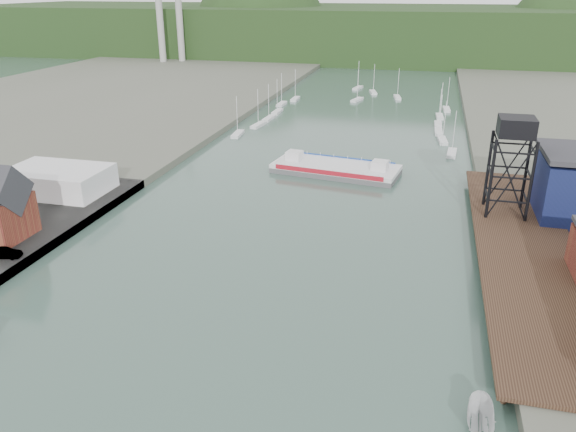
% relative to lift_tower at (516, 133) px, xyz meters
% --- Properties ---
extents(east_pier, '(14.00, 70.00, 2.45)m').
position_rel_lift_tower_xyz_m(east_pier, '(2.00, -13.00, -13.75)').
color(east_pier, black).
rests_on(east_pier, ground).
extents(white_shed, '(18.00, 12.00, 4.50)m').
position_rel_lift_tower_xyz_m(white_shed, '(-79.00, -8.00, -11.80)').
color(white_shed, silver).
rests_on(white_shed, west_quay).
extents(lift_tower, '(6.50, 6.50, 16.00)m').
position_rel_lift_tower_xyz_m(lift_tower, '(0.00, 0.00, 0.00)').
color(lift_tower, black).
rests_on(lift_tower, east_pier).
extents(marina_sailboats, '(57.71, 92.65, 0.90)m').
position_rel_lift_tower_xyz_m(marina_sailboats, '(-34.92, 80.46, -15.30)').
color(marina_sailboats, silver).
rests_on(marina_sailboats, ground).
extents(smokestacks, '(11.20, 8.20, 60.00)m').
position_rel_lift_tower_xyz_m(smokestacks, '(-141.00, 174.50, 14.35)').
color(smokestacks, '#9C9D98').
rests_on(smokestacks, ground).
extents(distant_hills, '(500.00, 120.00, 80.00)m').
position_rel_lift_tower_xyz_m(distant_hills, '(-38.98, 243.35, -5.27)').
color(distant_hills, '#1F3316').
rests_on(distant_hills, ground).
extents(chain_ferry, '(27.64, 14.23, 3.80)m').
position_rel_lift_tower_xyz_m(chain_ferry, '(-31.74, 20.40, -14.56)').
color(chain_ferry, '#515154').
rests_on(chain_ferry, ground).
extents(motorboat, '(2.76, 6.47, 2.45)m').
position_rel_lift_tower_xyz_m(motorboat, '(-6.49, -50.55, -14.42)').
color(motorboat, silver).
rests_on(motorboat, ground).
extents(car_west_b, '(4.75, 2.66, 1.48)m').
position_rel_lift_tower_xyz_m(car_west_b, '(-69.61, -34.00, -13.31)').
color(car_west_b, '#999999').
rests_on(car_west_b, west_quay).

